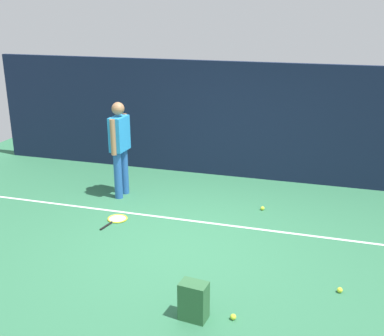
{
  "coord_description": "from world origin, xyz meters",
  "views": [
    {
      "loc": [
        1.87,
        -5.94,
        3.25
      ],
      "look_at": [
        0.0,
        0.4,
        1.0
      ],
      "focal_mm": 44.73,
      "sensor_mm": 36.0,
      "label": 1
    }
  ],
  "objects_px": {
    "backpack": "(194,301)",
    "tennis_ball_near_player": "(262,208)",
    "tennis_ball_mid_court": "(233,317)",
    "tennis_ball_by_fence": "(340,290)",
    "tennis_racket": "(116,219)",
    "tennis_player": "(120,144)"
  },
  "relations": [
    {
      "from": "tennis_ball_by_fence",
      "to": "tennis_ball_mid_court",
      "type": "height_order",
      "value": "same"
    },
    {
      "from": "tennis_ball_near_player",
      "to": "tennis_ball_by_fence",
      "type": "bearing_deg",
      "value": -60.05
    },
    {
      "from": "tennis_ball_near_player",
      "to": "tennis_ball_mid_court",
      "type": "bearing_deg",
      "value": -87.54
    },
    {
      "from": "backpack",
      "to": "tennis_ball_by_fence",
      "type": "bearing_deg",
      "value": -141.44
    },
    {
      "from": "tennis_player",
      "to": "tennis_racket",
      "type": "bearing_deg",
      "value": -157.22
    },
    {
      "from": "tennis_ball_mid_court",
      "to": "tennis_racket",
      "type": "bearing_deg",
      "value": 139.4
    },
    {
      "from": "tennis_ball_mid_court",
      "to": "tennis_ball_near_player",
      "type": "bearing_deg",
      "value": 92.46
    },
    {
      "from": "tennis_player",
      "to": "backpack",
      "type": "relative_size",
      "value": 3.86
    },
    {
      "from": "tennis_racket",
      "to": "tennis_ball_by_fence",
      "type": "bearing_deg",
      "value": -97.58
    },
    {
      "from": "backpack",
      "to": "tennis_ball_near_player",
      "type": "height_order",
      "value": "backpack"
    },
    {
      "from": "tennis_ball_mid_court",
      "to": "tennis_player",
      "type": "bearing_deg",
      "value": 131.78
    },
    {
      "from": "tennis_ball_near_player",
      "to": "tennis_ball_mid_court",
      "type": "xyz_separation_m",
      "value": [
        0.13,
        -3.03,
        0.0
      ]
    },
    {
      "from": "tennis_racket",
      "to": "tennis_ball_mid_court",
      "type": "distance_m",
      "value": 3.05
    },
    {
      "from": "tennis_player",
      "to": "tennis_ball_by_fence",
      "type": "height_order",
      "value": "tennis_player"
    },
    {
      "from": "tennis_ball_by_fence",
      "to": "tennis_racket",
      "type": "bearing_deg",
      "value": 162.01
    },
    {
      "from": "tennis_player",
      "to": "backpack",
      "type": "distance_m",
      "value": 3.87
    },
    {
      "from": "tennis_racket",
      "to": "backpack",
      "type": "height_order",
      "value": "backpack"
    },
    {
      "from": "tennis_racket",
      "to": "tennis_ball_near_player",
      "type": "bearing_deg",
      "value": -53.91
    },
    {
      "from": "tennis_player",
      "to": "tennis_ball_by_fence",
      "type": "distance_m",
      "value": 4.42
    },
    {
      "from": "tennis_player",
      "to": "backpack",
      "type": "bearing_deg",
      "value": -140.19
    },
    {
      "from": "tennis_ball_near_player",
      "to": "tennis_ball_mid_court",
      "type": "distance_m",
      "value": 3.03
    },
    {
      "from": "tennis_racket",
      "to": "backpack",
      "type": "relative_size",
      "value": 1.44
    }
  ]
}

